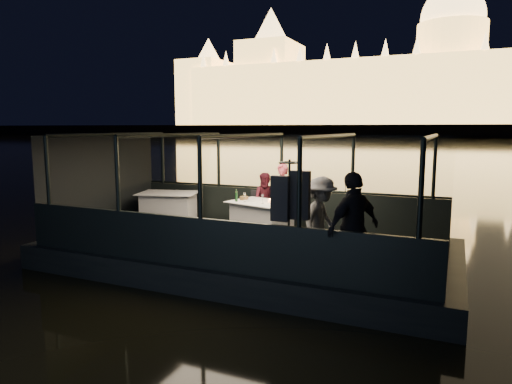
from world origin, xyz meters
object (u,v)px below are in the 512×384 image
at_px(person_woman_coral, 282,198).
at_px(person_man_maroon, 266,197).
at_px(chair_port_right, 279,213).
at_px(passenger_dark, 353,231).
at_px(dining_table_central, 262,218).
at_px(chair_port_left, 255,210).
at_px(passenger_stripe, 321,219).
at_px(dining_table_aft, 169,208).
at_px(wine_bottle, 236,195).
at_px(coat_stand, 289,222).

bearing_deg(person_woman_coral, person_man_maroon, -169.69).
height_order(chair_port_right, passenger_dark, passenger_dark).
bearing_deg(dining_table_central, chair_port_right, 60.80).
bearing_deg(chair_port_left, passenger_stripe, -33.04).
xyz_separation_m(dining_table_aft, chair_port_right, (3.01, 0.17, 0.06)).
distance_m(dining_table_central, dining_table_aft, 2.78).
xyz_separation_m(dining_table_central, chair_port_left, (-0.45, 0.63, 0.06)).
relative_size(passenger_stripe, passenger_dark, 0.90).
distance_m(dining_table_aft, passenger_stripe, 5.12).
xyz_separation_m(passenger_stripe, passenger_dark, (0.74, -0.75, 0.00)).
height_order(person_man_maroon, wine_bottle, person_man_maroon).
relative_size(dining_table_aft, coat_stand, 0.77).
bearing_deg(dining_table_aft, person_woman_coral, 10.20).
bearing_deg(passenger_dark, chair_port_left, -103.12).
relative_size(passenger_stripe, wine_bottle, 5.77).
bearing_deg(dining_table_central, chair_port_left, 125.50).
distance_m(dining_table_central, wine_bottle, 0.79).
bearing_deg(passenger_dark, person_woman_coral, -111.40).
height_order(chair_port_left, passenger_dark, passenger_dark).
xyz_separation_m(person_man_maroon, passenger_dark, (2.86, -3.31, 0.10)).
bearing_deg(chair_port_left, wine_bottle, -86.12).
relative_size(dining_table_central, chair_port_left, 1.62).
xyz_separation_m(chair_port_left, coat_stand, (2.01, -3.13, 0.45)).
xyz_separation_m(chair_port_right, passenger_dark, (2.39, -2.98, 0.40)).
xyz_separation_m(dining_table_central, passenger_stripe, (1.91, -1.78, 0.47)).
height_order(chair_port_right, coat_stand, coat_stand).
relative_size(chair_port_left, wine_bottle, 3.19).
height_order(dining_table_aft, passenger_stripe, passenger_stripe).
bearing_deg(coat_stand, dining_table_central, 121.93).
bearing_deg(passenger_dark, chair_port_right, -108.76).
height_order(dining_table_central, coat_stand, coat_stand).
xyz_separation_m(coat_stand, passenger_dark, (1.08, -0.02, -0.05)).
xyz_separation_m(person_woman_coral, person_man_maroon, (-0.42, -0.03, 0.00)).
bearing_deg(chair_port_right, passenger_stripe, -40.18).
bearing_deg(chair_port_right, wine_bottle, -129.88).
bearing_deg(chair_port_right, dining_table_aft, -163.52).
height_order(chair_port_right, wine_bottle, wine_bottle).
distance_m(dining_table_central, passenger_dark, 3.69).
height_order(person_man_maroon, passenger_dark, passenger_dark).
bearing_deg(coat_stand, person_woman_coral, 112.23).
height_order(person_woman_coral, person_man_maroon, person_woman_coral).
bearing_deg(chair_port_left, dining_table_aft, -158.85).
relative_size(dining_table_central, wine_bottle, 5.18).
distance_m(chair_port_right, person_man_maroon, 0.64).
distance_m(dining_table_aft, passenger_dark, 6.11).
height_order(dining_table_aft, passenger_dark, passenger_dark).
bearing_deg(passenger_dark, coat_stand, -58.81).
height_order(person_man_maroon, passenger_stripe, passenger_stripe).
relative_size(dining_table_central, person_woman_coral, 0.90).
distance_m(dining_table_aft, coat_stand, 5.17).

